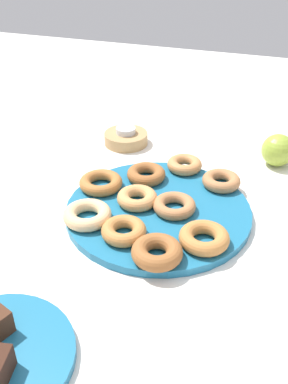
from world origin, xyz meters
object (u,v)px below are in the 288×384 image
at_px(donut_plate, 158,211).
at_px(donut_5, 138,197).
at_px(tealight, 126,130).
at_px(donut_0, 87,215).
at_px(donut_9, 204,238).
at_px(donut_7, 174,206).
at_px(apple, 278,150).
at_px(donut_1, 185,165).
at_px(candle_holder, 126,138).
at_px(donut_4, 221,181).
at_px(donut_3, 146,174).
at_px(donut_6, 157,252).
at_px(donut_2, 101,183).
at_px(donut_8, 124,231).

bearing_deg(donut_plate, donut_5, 84.47).
distance_m(donut_5, tealight, 0.30).
distance_m(donut_0, donut_9, 0.22).
xyz_separation_m(donut_5, donut_7, (-0.01, -0.08, -0.00)).
distance_m(donut_plate, donut_9, 0.14).
xyz_separation_m(donut_9, apple, (0.36, -0.09, 0.01)).
relative_size(tealight, apple, 0.66).
xyz_separation_m(donut_1, candle_holder, (0.11, 0.18, -0.01)).
distance_m(donut_plate, donut_4, 0.16).
distance_m(donut_3, candle_holder, 0.21).
bearing_deg(donut_6, donut_0, 68.96).
xyz_separation_m(donut_4, donut_6, (-0.27, 0.06, 0.00)).
bearing_deg(donut_2, donut_7, -101.02).
height_order(donut_5, donut_9, same).
relative_size(donut_6, tealight, 1.75).
distance_m(donut_3, donut_4, 0.16).
relative_size(donut_6, candle_holder, 0.79).
bearing_deg(donut_9, donut_0, 90.99).
bearing_deg(donut_6, candle_holder, 27.37).
height_order(donut_2, donut_9, donut_9).
height_order(donut_4, donut_5, donut_5).
bearing_deg(donut_8, donut_6, -116.97).
xyz_separation_m(donut_5, donut_9, (-0.08, -0.15, 0.00)).
distance_m(donut_4, candle_holder, 0.31).
height_order(donut_2, donut_3, same).
relative_size(donut_3, donut_9, 0.94).
xyz_separation_m(donut_plate, donut_4, (0.12, -0.10, 0.02)).
xyz_separation_m(donut_3, donut_9, (-0.18, -0.17, 0.00)).
bearing_deg(donut_0, donut_5, -38.19).
bearing_deg(donut_plate, donut_3, 31.26).
distance_m(donut_2, donut_7, 0.17).
relative_size(donut_4, apple, 1.07).
xyz_separation_m(donut_0, candle_holder, (0.36, 0.06, -0.01)).
distance_m(donut_plate, donut_5, 0.05).
bearing_deg(donut_plate, donut_0, 126.49).
xyz_separation_m(donut_7, apple, (0.29, -0.17, 0.01)).
height_order(donut_3, donut_5, same).
relative_size(donut_4, candle_holder, 0.73).
distance_m(donut_2, donut_6, 0.25).
xyz_separation_m(donut_7, candle_holder, (0.27, 0.21, -0.01)).
bearing_deg(tealight, donut_3, -146.90).
height_order(donut_plate, donut_9, donut_9).
relative_size(donut_4, donut_9, 0.90).
relative_size(donut_plate, donut_0, 4.00).
height_order(donut_5, apple, apple).
distance_m(donut_7, donut_8, 0.12).
relative_size(donut_1, donut_5, 0.97).
xyz_separation_m(donut_7, donut_8, (-0.10, 0.06, 0.00)).
xyz_separation_m(donut_6, apple, (0.43, -0.16, 0.01)).
distance_m(donut_0, donut_2, 0.12).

